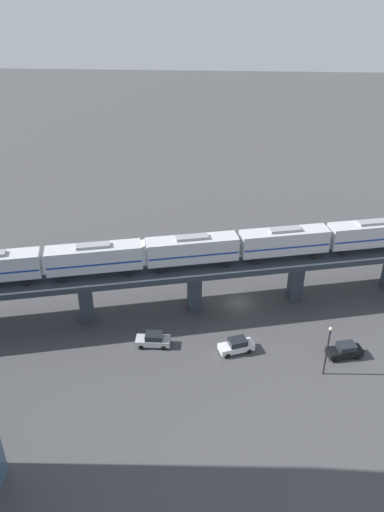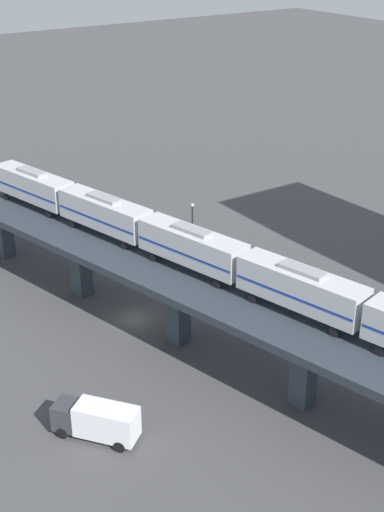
{
  "view_description": "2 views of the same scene",
  "coord_description": "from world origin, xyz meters",
  "px_view_note": "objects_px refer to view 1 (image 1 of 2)",
  "views": [
    {
      "loc": [
        -60.06,
        2.81,
        41.66
      ],
      "look_at": [
        -3.08,
        6.54,
        9.32
      ],
      "focal_mm": 35.0,
      "sensor_mm": 36.0,
      "label": 1
    },
    {
      "loc": [
        31.51,
        58.09,
        39.29
      ],
      "look_at": [
        -3.08,
        6.54,
        9.32
      ],
      "focal_mm": 50.0,
      "sensor_mm": 36.0,
      "label": 2
    }
  ],
  "objects_px": {
    "street_car_silver": "(153,340)",
    "street_car_white": "(237,345)",
    "street_car_black": "(345,350)",
    "delivery_truck": "(148,249)",
    "street_lamp": "(328,347)",
    "subway_train": "(192,249)"
  },
  "relations": [
    {
      "from": "street_car_white",
      "to": "delivery_truck",
      "type": "height_order",
      "value": "delivery_truck"
    },
    {
      "from": "street_car_silver",
      "to": "street_car_white",
      "type": "bearing_deg",
      "value": -92.46
    },
    {
      "from": "street_car_white",
      "to": "street_lamp",
      "type": "relative_size",
      "value": 0.68
    },
    {
      "from": "street_car_silver",
      "to": "street_car_black",
      "type": "bearing_deg",
      "value": -91.21
    },
    {
      "from": "subway_train",
      "to": "street_car_silver",
      "type": "distance_m",
      "value": 12.7
    },
    {
      "from": "street_car_black",
      "to": "delivery_truck",
      "type": "bearing_deg",
      "value": 50.83
    },
    {
      "from": "street_car_black",
      "to": "street_car_white",
      "type": "bearing_deg",
      "value": 89.77
    },
    {
      "from": "street_lamp",
      "to": "subway_train",
      "type": "bearing_deg",
      "value": 55.98
    },
    {
      "from": "street_car_silver",
      "to": "street_car_black",
      "type": "distance_m",
      "value": 24.07
    },
    {
      "from": "street_car_silver",
      "to": "street_car_white",
      "type": "distance_m",
      "value": 10.63
    },
    {
      "from": "street_car_white",
      "to": "delivery_truck",
      "type": "distance_m",
      "value": 26.98
    },
    {
      "from": "subway_train",
      "to": "delivery_truck",
      "type": "bearing_deg",
      "value": 29.16
    },
    {
      "from": "street_car_black",
      "to": "delivery_truck",
      "type": "relative_size",
      "value": 0.67
    },
    {
      "from": "street_car_white",
      "to": "delivery_truck",
      "type": "relative_size",
      "value": 0.67
    },
    {
      "from": "delivery_truck",
      "to": "street_lamp",
      "type": "relative_size",
      "value": 1.02
    },
    {
      "from": "street_lamp",
      "to": "street_car_silver",
      "type": "bearing_deg",
      "value": 79.53
    },
    {
      "from": "subway_train",
      "to": "street_car_black",
      "type": "xyz_separation_m",
      "value": [
        -7.75,
        -19.57,
        -9.42
      ]
    },
    {
      "from": "subway_train",
      "to": "street_car_black",
      "type": "relative_size",
      "value": 13.0
    },
    {
      "from": "subway_train",
      "to": "street_car_black",
      "type": "distance_m",
      "value": 23.06
    },
    {
      "from": "street_car_silver",
      "to": "street_car_white",
      "type": "height_order",
      "value": "same"
    },
    {
      "from": "street_car_silver",
      "to": "street_car_black",
      "type": "relative_size",
      "value": 0.94
    },
    {
      "from": "subway_train",
      "to": "street_car_white",
      "type": "distance_m",
      "value": 13.62
    }
  ]
}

